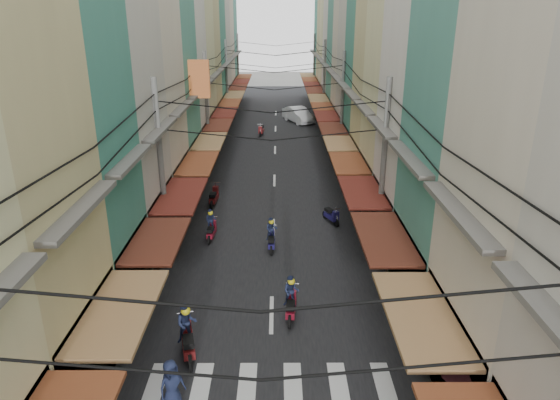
{
  "coord_description": "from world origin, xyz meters",
  "views": [
    {
      "loc": [
        0.26,
        -18.07,
        10.69
      ],
      "look_at": [
        0.34,
        4.02,
        2.36
      ],
      "focal_mm": 32.0,
      "sensor_mm": 36.0,
      "label": 1
    }
  ],
  "objects_px": {
    "bicycle": "(424,255)",
    "market_umbrella": "(491,368)",
    "traffic_sign": "(445,311)",
    "white_car": "(298,122)"
  },
  "relations": [
    {
      "from": "white_car",
      "to": "traffic_sign",
      "type": "bearing_deg",
      "value": -110.04
    },
    {
      "from": "market_umbrella",
      "to": "traffic_sign",
      "type": "bearing_deg",
      "value": 96.36
    },
    {
      "from": "white_car",
      "to": "traffic_sign",
      "type": "relative_size",
      "value": 1.83
    },
    {
      "from": "market_umbrella",
      "to": "traffic_sign",
      "type": "distance_m",
      "value": 2.75
    },
    {
      "from": "bicycle",
      "to": "market_umbrella",
      "type": "xyz_separation_m",
      "value": [
        -1.46,
        -10.7,
        2.29
      ]
    },
    {
      "from": "white_car",
      "to": "bicycle",
      "type": "bearing_deg",
      "value": -105.6
    },
    {
      "from": "white_car",
      "to": "bicycle",
      "type": "distance_m",
      "value": 30.63
    },
    {
      "from": "bicycle",
      "to": "market_umbrella",
      "type": "distance_m",
      "value": 11.04
    },
    {
      "from": "bicycle",
      "to": "traffic_sign",
      "type": "xyz_separation_m",
      "value": [
        -1.76,
        -7.97,
        2.19
      ]
    },
    {
      "from": "white_car",
      "to": "market_umbrella",
      "type": "distance_m",
      "value": 41.16
    }
  ]
}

